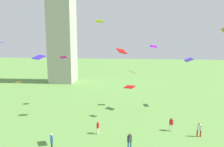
{
  "coord_description": "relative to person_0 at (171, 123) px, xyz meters",
  "views": [
    {
      "loc": [
        4.59,
        -7.43,
        11.45
      ],
      "look_at": [
        1.65,
        17.68,
        7.46
      ],
      "focal_mm": 35.11,
      "sensor_mm": 36.0,
      "label": 1
    }
  ],
  "objects": [
    {
      "name": "person_2",
      "position": [
        -5.04,
        -5.35,
        0.05
      ],
      "size": [
        0.5,
        0.53,
        1.78
      ],
      "rotation": [
        0.0,
        0.0,
        0.87
      ],
      "color": "#235693",
      "rests_on": "ground_plane"
    },
    {
      "name": "kite_flying_0",
      "position": [
        -17.87,
        1.85,
        8.02
      ],
      "size": [
        1.45,
        1.79,
        0.56
      ],
      "rotation": [
        0.0,
        0.0,
        4.5
      ],
      "color": "#331BCA"
    },
    {
      "name": "kite_flying_4",
      "position": [
        -16.87,
        9.07,
        7.45
      ],
      "size": [
        1.34,
        0.95,
        0.64
      ],
      "rotation": [
        0.0,
        0.0,
        2.93
      ],
      "color": "#DE119B"
    },
    {
      "name": "person_5",
      "position": [
        -9.01,
        -1.94,
        -0.07
      ],
      "size": [
        0.28,
        0.49,
        1.57
      ],
      "rotation": [
        0.0,
        0.0,
        1.47
      ],
      "color": "silver",
      "rests_on": "ground_plane"
    },
    {
      "name": "person_4",
      "position": [
        3.02,
        -1.33,
        0.02
      ],
      "size": [
        0.54,
        0.27,
        1.73
      ],
      "rotation": [
        0.0,
        0.0,
        6.26
      ],
      "color": "red",
      "rests_on": "ground_plane"
    },
    {
      "name": "person_3",
      "position": [
        -13.13,
        -6.3,
        0.05
      ],
      "size": [
        0.42,
        0.53,
        1.79
      ],
      "rotation": [
        0.0,
        0.0,
        1.95
      ],
      "color": "#1E2333",
      "rests_on": "ground_plane"
    },
    {
      "name": "kite_flying_5",
      "position": [
        4.08,
        10.7,
        7.08
      ],
      "size": [
        1.24,
        1.74,
        0.67
      ],
      "rotation": [
        0.0,
        0.0,
        1.64
      ],
      "color": "#3C25B4"
    },
    {
      "name": "kite_flying_8",
      "position": [
        -9.7,
        3.66,
        12.92
      ],
      "size": [
        1.3,
        0.98,
        0.42
      ],
      "rotation": [
        0.0,
        0.0,
        0.19
      ],
      "color": "gold"
    },
    {
      "name": "person_0",
      "position": [
        0.0,
        0.0,
        0.0
      ],
      "size": [
        0.5,
        0.48,
        1.69
      ],
      "rotation": [
        0.0,
        0.0,
        2.43
      ],
      "color": "silver",
      "rests_on": "ground_plane"
    },
    {
      "name": "kite_flying_3",
      "position": [
        -5.57,
        7.96,
        2.81
      ],
      "size": [
        2.03,
        1.89,
        0.44
      ],
      "rotation": [
        0.0,
        0.0,
        5.7
      ],
      "color": "#BC090E"
    },
    {
      "name": "kite_flying_10",
      "position": [
        -22.71,
        4.21,
        3.92
      ],
      "size": [
        1.45,
        1.35,
        0.33
      ],
      "rotation": [
        0.0,
        0.0,
        5.69
      ],
      "color": "orange"
    },
    {
      "name": "kite_flying_1",
      "position": [
        -5.09,
        4.25,
        5.81
      ],
      "size": [
        1.12,
        1.1,
        0.44
      ],
      "rotation": [
        0.0,
        0.0,
        2.49
      ],
      "color": "red"
    },
    {
      "name": "kite_flying_9",
      "position": [
        -1.8,
        10.17,
        9.3
      ],
      "size": [
        1.16,
        0.86,
        0.43
      ],
      "rotation": [
        0.0,
        0.0,
        0.08
      ],
      "color": "#8904C1"
    },
    {
      "name": "kite_flying_2",
      "position": [
        -5.96,
        -4.9,
        9.3
      ],
      "size": [
        1.16,
        1.4,
        0.57
      ],
      "rotation": [
        0.0,
        0.0,
        5.1
      ],
      "color": "#B90908"
    }
  ]
}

